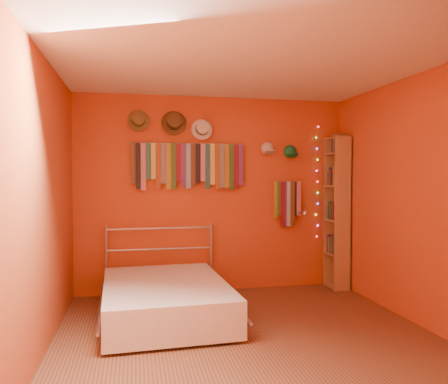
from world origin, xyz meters
TOP-DOWN VIEW (x-y plane):
  - ground at (0.00, 0.00)m, footprint 3.50×3.50m
  - back_wall at (0.00, 1.75)m, footprint 3.50×0.02m
  - right_wall at (1.75, 0.00)m, footprint 0.02×3.50m
  - left_wall at (-1.75, 0.00)m, footprint 0.02×3.50m
  - ceiling at (0.00, 0.00)m, footprint 3.50×3.50m
  - tie_rack at (-0.33, 1.68)m, footprint 1.45×0.03m
  - small_tie_rack at (0.98, 1.69)m, footprint 0.40×0.03m
  - fedora_olive at (-0.95, 1.66)m, footprint 0.27×0.15m
  - fedora_brown at (-0.52, 1.65)m, footprint 0.31×0.17m
  - fedora_white at (-0.17, 1.66)m, footprint 0.27×0.15m
  - cap_white at (0.70, 1.70)m, footprint 0.17×0.22m
  - cap_green at (1.02, 1.70)m, footprint 0.17×0.22m
  - fairy_lights at (1.41, 1.71)m, footprint 0.06×0.02m
  - reading_lamp at (1.14, 1.51)m, footprint 0.07×0.31m
  - bookshelf at (1.66, 1.53)m, footprint 0.25×0.34m
  - bed at (-0.70, 0.72)m, footprint 1.41×1.86m

SIDE VIEW (x-z plane):
  - ground at x=0.00m, z-range 0.00..0.00m
  - bed at x=-0.70m, z-range -0.23..0.65m
  - reading_lamp at x=1.14m, z-range 0.96..1.05m
  - bookshelf at x=1.66m, z-range 0.02..2.02m
  - small_tie_rack at x=0.98m, z-range 0.85..1.45m
  - back_wall at x=0.00m, z-range 0.00..2.50m
  - right_wall at x=1.75m, z-range 0.00..2.50m
  - left_wall at x=-1.75m, z-range 0.00..2.50m
  - fairy_lights at x=1.41m, z-range 0.65..2.16m
  - tie_rack at x=-0.33m, z-range 1.34..1.93m
  - cap_green at x=1.02m, z-range 1.72..1.90m
  - cap_white at x=0.70m, z-range 1.76..1.93m
  - fedora_white at x=-0.17m, z-range 1.95..2.21m
  - fedora_brown at x=-0.52m, z-range 2.00..2.31m
  - fedora_olive at x=-0.95m, z-range 2.04..2.31m
  - ceiling at x=0.00m, z-range 2.49..2.51m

